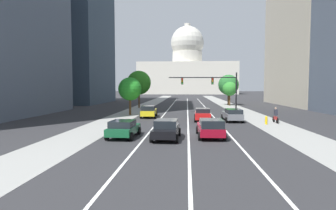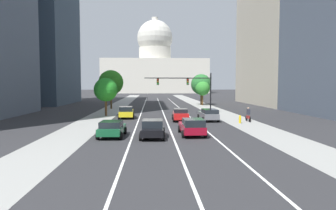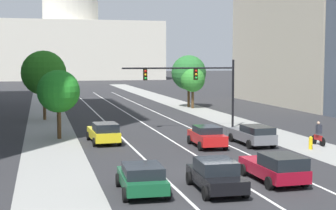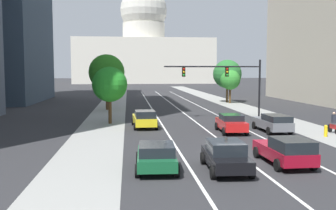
% 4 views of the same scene
% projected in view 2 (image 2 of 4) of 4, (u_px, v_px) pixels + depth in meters
% --- Properties ---
extents(ground_plane, '(400.00, 400.00, 0.00)m').
position_uv_depth(ground_plane, '(160.00, 104.00, 68.42)').
color(ground_plane, '#2B2B2D').
extents(sidewalk_left, '(4.03, 130.00, 0.01)m').
position_uv_depth(sidewalk_left, '(117.00, 106.00, 62.97)').
color(sidewalk_left, gray).
rests_on(sidewalk_left, ground).
extents(sidewalk_right, '(4.03, 130.00, 0.01)m').
position_uv_depth(sidewalk_right, '(203.00, 106.00, 63.91)').
color(sidewalk_right, gray).
rests_on(sidewalk_right, ground).
extents(lane_stripe_left, '(0.16, 90.00, 0.01)m').
position_uv_depth(lane_stripe_left, '(142.00, 110.00, 53.29)').
color(lane_stripe_left, white).
rests_on(lane_stripe_left, ground).
extents(lane_stripe_center, '(0.16, 90.00, 0.01)m').
position_uv_depth(lane_stripe_center, '(162.00, 110.00, 53.47)').
color(lane_stripe_center, white).
rests_on(lane_stripe_center, ground).
extents(lane_stripe_right, '(0.16, 90.00, 0.01)m').
position_uv_depth(lane_stripe_right, '(181.00, 110.00, 53.65)').
color(lane_stripe_right, white).
rests_on(lane_stripe_right, ground).
extents(office_tower_far_left, '(16.38, 21.73, 43.26)m').
position_uv_depth(office_tower_far_left, '(33.00, 8.00, 68.88)').
color(office_tower_far_left, '#334251').
rests_on(office_tower_far_left, ground).
extents(office_tower_far_right, '(18.14, 27.81, 29.28)m').
position_uv_depth(office_tower_far_right, '(292.00, 38.00, 67.55)').
color(office_tower_far_right, '#B7AD99').
rests_on(office_tower_far_right, ground).
extents(capitol_building, '(54.69, 23.34, 39.85)m').
position_uv_depth(capitol_building, '(155.00, 67.00, 162.93)').
color(capitol_building, beige).
rests_on(capitol_building, ground).
extents(car_green, '(2.22, 4.10, 1.37)m').
position_uv_depth(car_green, '(112.00, 128.00, 25.71)').
color(car_green, '#14512D').
rests_on(car_green, ground).
extents(car_red, '(2.08, 4.23, 1.48)m').
position_uv_depth(car_red, '(180.00, 114.00, 37.17)').
color(car_red, red).
rests_on(car_red, ground).
extents(car_gray, '(2.07, 4.78, 1.48)m').
position_uv_depth(car_gray, '(209.00, 114.00, 37.24)').
color(car_gray, slate).
rests_on(car_gray, ground).
extents(car_yellow, '(2.17, 4.65, 1.58)m').
position_uv_depth(car_yellow, '(126.00, 112.00, 40.11)').
color(car_yellow, yellow).
rests_on(car_yellow, ground).
extents(car_black, '(2.15, 4.31, 1.49)m').
position_uv_depth(car_black, '(153.00, 128.00, 25.47)').
color(car_black, black).
rests_on(car_black, ground).
extents(car_crimson, '(2.12, 4.46, 1.53)m').
position_uv_depth(car_crimson, '(192.00, 126.00, 26.43)').
color(car_crimson, maroon).
rests_on(car_crimson, ground).
extents(traffic_signal_mast, '(10.10, 0.39, 6.12)m').
position_uv_depth(traffic_signal_mast, '(188.00, 85.00, 45.97)').
color(traffic_signal_mast, black).
rests_on(traffic_signal_mast, ground).
extents(fire_hydrant, '(0.26, 0.35, 0.91)m').
position_uv_depth(fire_hydrant, '(240.00, 119.00, 34.87)').
color(fire_hydrant, yellow).
rests_on(fire_hydrant, ground).
extents(cyclist, '(0.38, 1.70, 1.72)m').
position_uv_depth(cyclist, '(248.00, 115.00, 36.28)').
color(cyclist, black).
rests_on(cyclist, ground).
extents(street_tree_mid_left, '(4.53, 4.53, 7.04)m').
position_uv_depth(street_tree_mid_left, '(111.00, 83.00, 55.64)').
color(street_tree_mid_left, '#51381E').
rests_on(street_tree_mid_left, ground).
extents(street_tree_far_right, '(3.07, 3.07, 5.14)m').
position_uv_depth(street_tree_far_right, '(203.00, 88.00, 64.78)').
color(street_tree_far_right, '#51381E').
rests_on(street_tree_far_right, ground).
extents(street_tree_near_left, '(3.30, 3.30, 5.35)m').
position_uv_depth(street_tree_near_left, '(106.00, 90.00, 42.76)').
color(street_tree_near_left, '#51381E').
rests_on(street_tree_near_left, ground).
extents(street_tree_mid_right, '(4.46, 4.46, 6.69)m').
position_uv_depth(street_tree_mid_right, '(201.00, 84.00, 66.35)').
color(street_tree_mid_right, '#51381E').
rests_on(street_tree_mid_right, ground).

